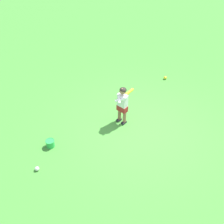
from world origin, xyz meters
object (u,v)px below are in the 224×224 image
at_px(play_ball_behind_batter, 37,169).
at_px(play_ball_far_right, 165,78).
at_px(toy_bucket, 50,143).
at_px(child_batter, 123,102).

xyz_separation_m(play_ball_behind_batter, play_ball_far_right, (1.64, -4.77, 0.00)).
bearing_deg(play_ball_far_right, toy_bucket, 104.23).
height_order(child_batter, play_ball_far_right, child_batter).
xyz_separation_m(child_batter, play_ball_far_right, (1.14, -2.31, -0.60)).
relative_size(play_ball_behind_batter, play_ball_far_right, 0.94).
distance_m(child_batter, play_ball_behind_batter, 2.58).
xyz_separation_m(play_ball_far_right, toy_bucket, (-1.08, 4.27, 0.05)).
relative_size(play_ball_behind_batter, toy_bucket, 0.45).
bearing_deg(child_batter, play_ball_far_right, -63.78).
bearing_deg(child_batter, play_ball_behind_batter, 101.46).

